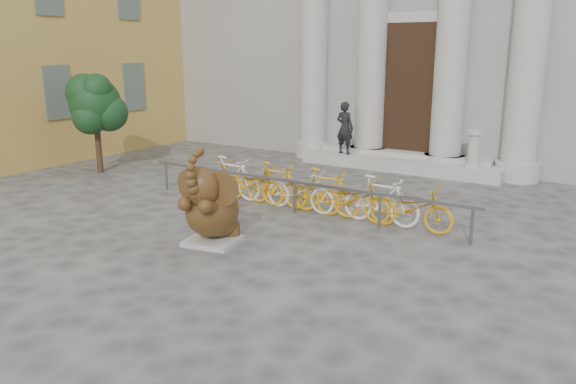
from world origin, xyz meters
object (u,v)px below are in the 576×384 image
Objects in this scene: tree at (95,104)px; elephant_statue at (211,209)px; pedestrian at (345,128)px; bike_rack at (300,188)px.

elephant_statue is at bearing -24.07° from tree.
elephant_statue is 7.43m from tree.
tree reaches higher than pedestrian.
elephant_statue is at bearing 106.45° from pedestrian.
pedestrian is (-1.43, 4.94, 0.65)m from bike_rack.
bike_rack is at bearing 113.62° from pedestrian.
elephant_statue is at bearing -94.43° from bike_rack.
elephant_statue is 7.80m from pedestrian.
tree reaches higher than elephant_statue.
elephant_statue reaches higher than bike_rack.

